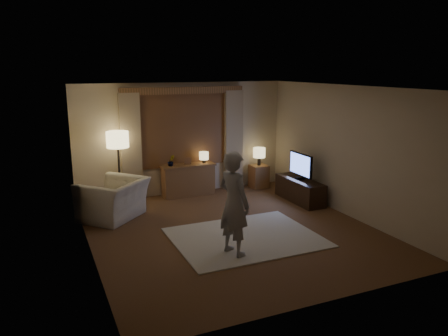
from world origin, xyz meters
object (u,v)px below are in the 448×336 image
side_table (259,176)px  tv_stand (300,190)px  person (234,203)px  sideboard (188,181)px  armchair (113,199)px

side_table → tv_stand: bearing=-78.1°
tv_stand → person: (-2.56, -2.00, 0.60)m
sideboard → tv_stand: 2.58m
sideboard → tv_stand: size_ratio=0.86×
tv_stand → side_table: bearing=101.9°
side_table → person: bearing=-123.8°
person → side_table: bearing=-52.6°
side_table → tv_stand: side_table is taller
side_table → tv_stand: 1.42m
armchair → person: person is taller
armchair → tv_stand: (4.01, -0.51, -0.14)m
armchair → person: 2.94m
sideboard → person: (-0.43, -3.44, 0.50)m
sideboard → armchair: bearing=-153.7°
sideboard → armchair: 2.10m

